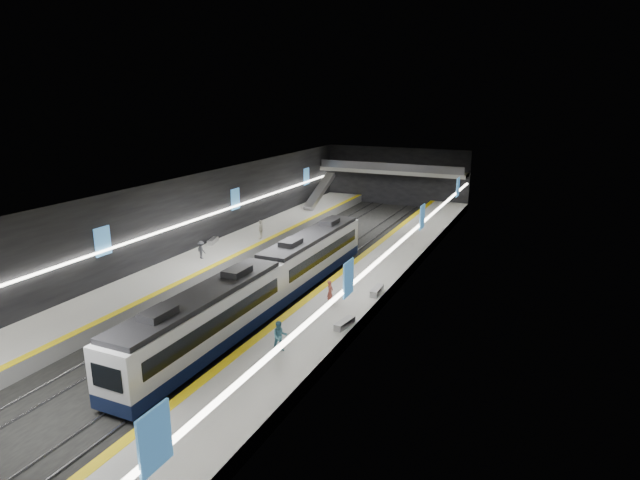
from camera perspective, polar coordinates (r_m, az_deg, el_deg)
The scene contains 25 objects.
ground at distance 44.67m, azimuth -5.15°, elevation -4.60°, with size 70.00×70.00×0.00m, color black.
ceiling at distance 42.59m, azimuth -5.41°, elevation 5.55°, with size 20.00×70.00×0.04m, color beige.
wall_left at distance 49.07m, azimuth -15.48°, elevation 1.61°, with size 0.04×70.00×8.00m, color black.
wall_right at distance 39.61m, azimuth 7.40°, elevation -1.22°, with size 0.04×70.00×8.00m, color black.
wall_back at distance 75.21m, azimuth 8.11°, elevation 6.72°, with size 20.00×0.04×8.00m, color black.
platform_left at distance 48.49m, azimuth -12.90°, elevation -2.68°, with size 5.00×70.00×1.00m, color slate.
tile_surface_left at distance 48.33m, azimuth -12.94°, elevation -2.11°, with size 5.00×70.00×0.02m, color #B0B0AA.
tactile_strip_left at distance 47.07m, azimuth -10.80°, elevation -2.45°, with size 0.60×70.00×0.02m, color yellow.
platform_right at distance 41.49m, azimuth 3.93°, elevation -5.45°, with size 5.00×70.00×1.00m, color slate.
tile_surface_right at distance 41.32m, azimuth 3.94°, elevation -4.79°, with size 5.00×70.00×0.02m, color #B0B0AA.
tactile_strip_right at distance 42.08m, azimuth 1.13°, elevation -4.35°, with size 0.60×70.00×0.02m, color yellow.
rails at distance 44.65m, azimuth -5.15°, elevation -4.53°, with size 6.52×70.00×0.12m.
train at distance 38.63m, azimuth -5.69°, elevation -4.43°, with size 2.69×30.04×3.60m.
ad_posters at distance 44.17m, azimuth -4.65°, elevation 1.29°, with size 19.94×53.50×2.20m.
cove_light_left at distance 48.99m, azimuth -15.28°, elevation 1.36°, with size 0.25×68.60×0.12m, color white.
cove_light_right at distance 39.72m, azimuth 7.12°, elevation -1.47°, with size 0.25×68.60×0.12m, color white.
mezzanine_bridge at distance 73.09m, azimuth 7.67°, elevation 7.31°, with size 20.00×3.00×1.50m.
escalator at distance 69.65m, azimuth -0.02°, elevation 5.26°, with size 1.20×8.00×0.60m, color #99999E.
bench_left_far at distance 53.35m, azimuth -11.36°, elevation -0.10°, with size 0.52×1.86×0.45m, color #99999E.
bench_right_near at distance 34.13m, azimuth 2.64°, elevation -8.90°, with size 0.51×1.85×0.45m, color #99999E.
bench_right_far at distance 39.61m, azimuth 6.08°, elevation -5.41°, with size 0.54×1.93×0.47m, color #99999E.
passenger_right_a at distance 37.54m, azimuth 1.08°, elevation -5.58°, with size 0.59×0.39×1.63m, color #AF4F41.
passenger_right_b at distance 30.91m, azimuth -4.32°, elevation -10.25°, with size 0.89×0.69×1.82m, color teal.
passenger_left_a at distance 53.90m, azimuth -6.34°, elevation 1.09°, with size 1.14×0.48×1.95m, color beige.
passenger_left_b at distance 48.48m, azimuth -12.54°, elevation -1.05°, with size 1.04×0.60×1.61m, color #3C3D43.
Camera 1 is at (20.97, -36.33, 15.35)m, focal length 30.00 mm.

